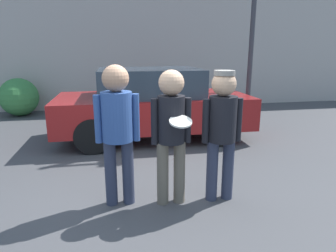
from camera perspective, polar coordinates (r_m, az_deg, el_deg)
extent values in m
plane|color=#3F3F42|center=(4.22, -4.11, -13.42)|extent=(56.00, 56.00, 0.00)
cube|color=#B2A89E|center=(10.37, -8.63, 15.54)|extent=(24.00, 0.18, 4.39)
cylinder|color=#2D3347|center=(3.94, -10.85, -8.81)|extent=(0.15, 0.15, 0.86)
cylinder|color=#2D3347|center=(3.94, -7.61, -8.66)|extent=(0.15, 0.15, 0.86)
cylinder|color=#2D4C8C|center=(3.71, -9.68, 1.76)|extent=(0.38, 0.38, 0.61)
cylinder|color=#2D4C8C|center=(3.72, -13.21, 1.28)|extent=(0.09, 0.09, 0.59)
cylinder|color=#2D4C8C|center=(3.73, -6.13, 1.60)|extent=(0.09, 0.09, 0.59)
sphere|color=tan|center=(3.64, -9.99, 8.94)|extent=(0.32, 0.32, 0.32)
cylinder|color=#665B4C|center=(3.90, -1.02, -9.03)|extent=(0.15, 0.15, 0.83)
cylinder|color=#665B4C|center=(3.94, 2.18, -8.79)|extent=(0.15, 0.15, 0.83)
cylinder|color=black|center=(3.69, 0.62, 1.27)|extent=(0.34, 0.34, 0.59)
cylinder|color=black|center=(3.66, -2.58, 0.81)|extent=(0.09, 0.09, 0.57)
cylinder|color=black|center=(3.74, 3.75, 1.08)|extent=(0.09, 0.09, 0.57)
sphere|color=tan|center=(3.62, 0.64, 8.24)|extent=(0.31, 0.31, 0.31)
cylinder|color=silver|center=(3.46, 2.42, 0.86)|extent=(0.27, 0.26, 0.10)
cylinder|color=#2D3347|center=(4.03, 8.38, -8.45)|extent=(0.15, 0.15, 0.82)
cylinder|color=#2D3347|center=(4.11, 11.32, -8.16)|extent=(0.15, 0.15, 0.82)
cylinder|color=black|center=(3.86, 10.31, 1.34)|extent=(0.36, 0.36, 0.58)
cylinder|color=black|center=(3.79, 7.20, 0.90)|extent=(0.09, 0.09, 0.56)
cylinder|color=black|center=(3.94, 13.28, 1.15)|extent=(0.09, 0.09, 0.56)
sphere|color=tan|center=(3.78, 10.61, 7.91)|extent=(0.31, 0.31, 0.31)
cylinder|color=gray|center=(3.77, 10.71, 9.93)|extent=(0.26, 0.26, 0.06)
cube|color=maroon|center=(6.72, -2.76, 3.00)|extent=(4.20, 1.88, 0.68)
cube|color=#28333D|center=(6.62, -3.56, 8.33)|extent=(2.18, 1.62, 0.58)
cylinder|color=black|center=(7.85, 5.89, 2.48)|extent=(0.70, 0.22, 0.70)
cylinder|color=black|center=(6.30, 10.14, -0.66)|extent=(0.70, 0.22, 0.70)
cylinder|color=black|center=(7.56, -13.44, 1.68)|extent=(0.70, 0.22, 0.70)
cylinder|color=black|center=(5.93, -14.18, -1.84)|extent=(0.70, 0.22, 0.70)
sphere|color=#387A3D|center=(10.11, -26.52, 4.95)|extent=(1.13, 1.13, 1.13)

